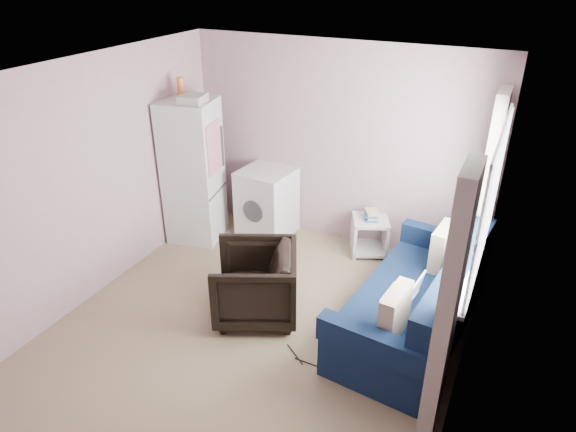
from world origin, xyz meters
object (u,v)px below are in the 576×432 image
washing_machine (267,201)px  side_table (370,233)px  armchair (255,280)px  fridge (193,171)px  sofa (418,305)px

washing_machine → side_table: washing_machine is taller
armchair → washing_machine: washing_machine is taller
fridge → sofa: (3.05, -0.73, -0.58)m
armchair → fridge: fridge is taller
sofa → side_table: bearing=131.0°
armchair → washing_machine: bearing=178.9°
side_table → sofa: size_ratio=0.27×
armchair → sofa: size_ratio=0.38×
fridge → washing_machine: fridge is taller
side_table → sofa: sofa is taller
washing_machine → side_table: size_ratio=1.54×
armchair → sofa: (1.56, 0.40, -0.08)m
sofa → fridge: bearing=173.1°
side_table → sofa: (0.88, -1.28, 0.07)m
fridge → side_table: bearing=2.4°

